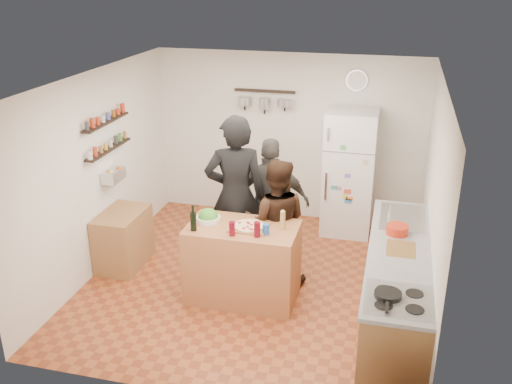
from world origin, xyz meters
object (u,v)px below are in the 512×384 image
(wine_bottle, at_px, (193,222))
(person_center, at_px, (276,222))
(prep_island, at_px, (243,262))
(wall_clock, at_px, (357,80))
(pepper_mill, at_px, (283,222))
(side_table, at_px, (123,239))
(salad_bowl, at_px, (208,219))
(fridge, at_px, (349,173))
(salt_canister, at_px, (266,229))
(skillet, at_px, (388,295))
(person_back, at_px, (271,201))
(counter_run, at_px, (397,290))
(red_bowl, at_px, (397,230))
(person_left, at_px, (235,196))

(wine_bottle, height_order, person_center, person_center)
(prep_island, height_order, wine_bottle, wine_bottle)
(wine_bottle, height_order, wall_clock, wall_clock)
(pepper_mill, distance_m, wall_clock, 2.72)
(pepper_mill, xyz_separation_m, side_table, (-2.15, 0.33, -0.64))
(salad_bowl, xyz_separation_m, fridge, (1.41, 2.07, -0.04))
(pepper_mill, distance_m, salt_canister, 0.23)
(skillet, bearing_deg, salt_canister, 143.72)
(person_center, bearing_deg, person_back, -78.57)
(prep_island, bearing_deg, salad_bowl, 173.21)
(counter_run, relative_size, wall_clock, 8.77)
(salt_canister, distance_m, fridge, 2.35)
(pepper_mill, relative_size, salt_canister, 1.57)
(prep_island, xyz_separation_m, wall_clock, (0.99, 2.45, 1.69))
(counter_run, height_order, side_table, counter_run)
(salad_bowl, distance_m, pepper_mill, 0.87)
(wine_bottle, distance_m, red_bowl, 2.23)
(prep_island, xyz_separation_m, salt_canister, (0.30, -0.12, 0.51))
(prep_island, bearing_deg, side_table, 167.40)
(salad_bowl, xyz_separation_m, person_left, (0.17, 0.54, 0.08))
(wall_clock, bearing_deg, person_center, -109.27)
(skillet, distance_m, side_table, 3.70)
(salt_canister, height_order, fridge, fridge)
(prep_island, xyz_separation_m, wine_bottle, (-0.50, -0.22, 0.56))
(salad_bowl, distance_m, counter_run, 2.22)
(wall_clock, bearing_deg, person_left, -123.56)
(person_left, distance_m, skillet, 2.54)
(pepper_mill, bearing_deg, wall_clock, 77.40)
(counter_run, bearing_deg, red_bowl, 97.22)
(person_back, bearing_deg, person_center, 102.83)
(wine_bottle, bearing_deg, skillet, -22.41)
(salad_bowl, height_order, skillet, same)
(red_bowl, bearing_deg, prep_island, -172.60)
(wine_bottle, bearing_deg, counter_run, 1.14)
(salt_canister, xyz_separation_m, person_center, (-0.01, 0.57, -0.18))
(person_back, relative_size, red_bowl, 6.89)
(skillet, bearing_deg, fridge, 101.39)
(red_bowl, bearing_deg, salt_canister, -166.27)
(counter_run, distance_m, fridge, 2.46)
(pepper_mill, bearing_deg, red_bowl, 7.78)
(person_left, bearing_deg, wine_bottle, 55.08)
(pepper_mill, distance_m, person_left, 0.88)
(wine_bottle, height_order, pepper_mill, wine_bottle)
(prep_island, bearing_deg, person_left, 112.97)
(person_back, distance_m, side_table, 1.97)
(salad_bowl, bearing_deg, person_back, 60.19)
(person_left, relative_size, person_back, 1.23)
(prep_island, xyz_separation_m, person_center, (0.29, 0.45, 0.34))
(prep_island, distance_m, wall_clock, 3.14)
(prep_island, distance_m, salt_canister, 0.61)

